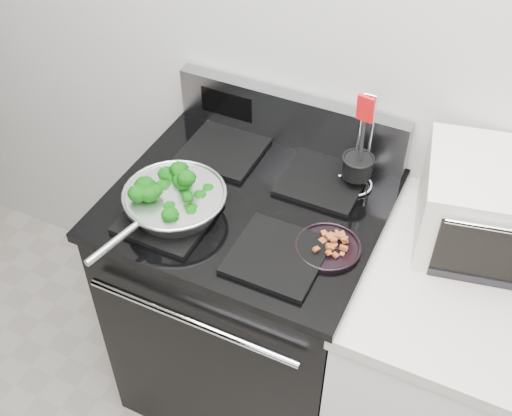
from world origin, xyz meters
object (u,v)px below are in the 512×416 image
Objects in this scene: gas_range at (250,297)px; skillet at (174,201)px; utensil_holder at (357,171)px; toaster_oven at (506,209)px; bacon_plate at (328,244)px.

gas_range reaches higher than skillet.
skillet is at bearing -133.69° from utensil_holder.
toaster_oven is at bearing 5.15° from utensil_holder.
utensil_holder is 0.66× the size of toaster_oven.
utensil_holder is at bearing 35.76° from gas_range.
utensil_holder is 0.42m from toaster_oven.
skillet is 0.90m from toaster_oven.
toaster_oven is (0.40, 0.25, 0.08)m from bacon_plate.
utensil_holder reaches higher than bacon_plate.
toaster_oven reaches higher than gas_range.
bacon_plate is at bearing -17.08° from gas_range.
skillet is at bearing -172.47° from bacon_plate.
gas_range is 2.43× the size of skillet.
skillet is 0.45m from bacon_plate.
toaster_oven is (0.42, -0.02, 0.04)m from utensil_holder.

